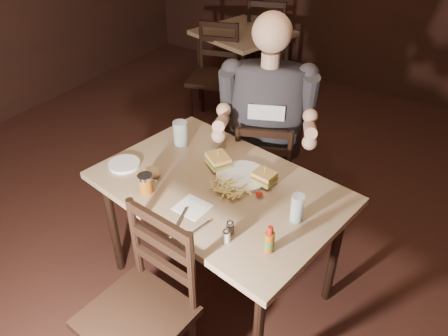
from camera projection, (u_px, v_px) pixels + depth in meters
The scene contains 24 objects.
room_shell at pixel (192, 97), 1.75m from camera, with size 7.00×7.00×7.00m.
main_table at pixel (219, 196), 2.35m from camera, with size 1.42×1.07×0.77m.
bg_table at pixel (243, 40), 4.41m from camera, with size 0.98×0.98×0.77m.
chair_far at pixel (263, 171), 2.99m from camera, with size 0.40×0.44×0.86m, color black, non-canonical shape.
chair_near at pixel (136, 317), 1.99m from camera, with size 0.44×0.48×0.95m, color black, non-canonical shape.
bg_chair_far at pixel (267, 42), 4.89m from camera, with size 0.46×0.50×0.99m, color black, non-canonical shape.
bg_chair_near at pixel (214, 78), 4.15m from camera, with size 0.44×0.48×0.95m, color black, non-canonical shape.
diner at pixel (267, 103), 2.63m from camera, with size 0.61×0.48×1.06m, color #302F34, non-canonical shape.
dinner_plate at pixel (242, 177), 2.35m from camera, with size 0.27×0.27×0.02m, color white.
sandwich_left at pixel (218, 157), 2.40m from camera, with size 0.13×0.11×0.11m, color tan, non-canonical shape.
sandwich_right at pixel (265, 174), 2.28m from camera, with size 0.11×0.09×0.10m, color tan, non-canonical shape.
fries_pile at pixel (229, 187), 2.24m from camera, with size 0.26×0.18×0.04m, color #DEC056, non-canonical shape.
ketchup_dollop at pixel (259, 194), 2.21m from camera, with size 0.04×0.04×0.01m, color maroon.
glass_left at pixel (180, 134), 2.58m from camera, with size 0.08×0.08×0.16m, color silver.
glass_right at pixel (297, 208), 2.04m from camera, with size 0.06×0.06×0.15m, color silver.
hot_sauce at pixel (270, 239), 1.88m from camera, with size 0.04×0.04×0.14m, color #8B4510, non-canonical shape.
salt_shaker at pixel (226, 236), 1.95m from camera, with size 0.04×0.04×0.06m, color white, non-canonical shape.
pepper_shaker at pixel (230, 228), 1.99m from camera, with size 0.04×0.04×0.07m, color #38332D, non-canonical shape.
syrup_dispenser at pixel (146, 183), 2.24m from camera, with size 0.08×0.08×0.10m, color #8B4510, non-canonical shape.
napkin at pixel (193, 207), 2.16m from camera, with size 0.16×0.15×0.00m, color white.
knife at pixel (179, 222), 2.07m from camera, with size 0.01×0.22×0.01m, color silver.
fork at pixel (197, 230), 2.02m from camera, with size 0.01×0.18×0.01m, color silver.
side_plate at pixel (124, 165), 2.45m from camera, with size 0.17×0.17×0.01m, color white.
bread_roll at pixel (153, 172), 2.34m from camera, with size 0.09×0.08×0.06m, color tan.
Camera 1 is at (0.96, -1.28, 2.18)m, focal length 35.00 mm.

